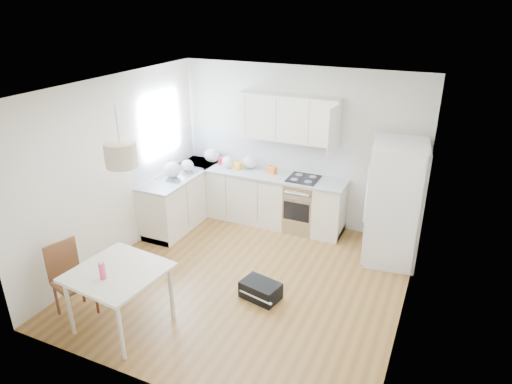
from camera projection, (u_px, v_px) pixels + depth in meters
floor at (246, 280)px, 6.45m from camera, size 4.20×4.20×0.00m
ceiling at (244, 88)px, 5.38m from camera, size 4.20×4.20×0.00m
wall_back at (299, 147)px, 7.67m from camera, size 4.20×0.00×4.20m
wall_left at (117, 169)px, 6.70m from camera, size 0.00×4.20×4.20m
wall_right at (414, 223)px, 5.12m from camera, size 0.00×4.20×4.20m
window_glassblock at (161, 124)px, 7.50m from camera, size 0.02×1.00×1.00m
cabinets_back at (259, 197)px, 8.01m from camera, size 3.00×0.60×0.88m
cabinets_left at (182, 199)px, 7.96m from camera, size 0.60×1.80×0.88m
counter_back at (259, 173)px, 7.82m from camera, size 3.02×0.64×0.04m
counter_left at (181, 174)px, 7.77m from camera, size 0.64×1.82×0.04m
backsplash_back at (266, 151)px, 7.95m from camera, size 3.00×0.01×0.58m
backsplash_left at (165, 155)px, 7.76m from camera, size 0.01×1.80×0.58m
upper_cabinets at (288, 118)px, 7.39m from camera, size 1.70×0.32×0.75m
range_oven at (302, 205)px, 7.71m from camera, size 0.50×0.61×0.88m
sink at (179, 174)px, 7.73m from camera, size 0.50×0.80×0.16m
refrigerator at (395, 203)px, 6.68m from camera, size 0.98×1.01×1.81m
dining_table at (118, 277)px, 5.30m from camera, size 1.09×1.09×0.78m
dining_chair at (73, 282)px, 5.58m from camera, size 0.51×0.51×0.96m
drink_bottle at (102, 269)px, 5.08m from camera, size 0.09×0.09×0.24m
gym_bag at (261, 290)px, 6.03m from camera, size 0.56×0.43×0.23m
pendant_lamp at (121, 155)px, 4.73m from camera, size 0.42×0.42×0.26m
grocery_bag_a at (212, 156)px, 8.23m from camera, size 0.28×0.23×0.25m
grocery_bag_b at (229, 162)px, 7.96m from camera, size 0.24×0.20×0.21m
grocery_bag_c at (250, 162)px, 7.93m from camera, size 0.26×0.22×0.23m
grocery_bag_d at (187, 165)px, 7.83m from camera, size 0.22×0.19×0.20m
grocery_bag_e at (172, 170)px, 7.54m from camera, size 0.29×0.25×0.26m
snack_orange at (272, 170)px, 7.75m from camera, size 0.18×0.14×0.11m
snack_yellow at (237, 165)px, 7.93m from camera, size 0.19×0.13×0.12m
snack_red at (223, 161)px, 8.15m from camera, size 0.19×0.17×0.11m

